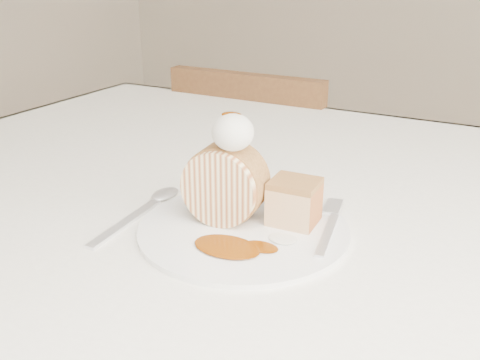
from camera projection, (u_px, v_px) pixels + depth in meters
The scene contains 10 objects.
table at pixel (318, 255), 0.74m from camera, with size 1.40×0.90×0.75m.
chair_far at pixel (262, 199), 1.40m from camera, with size 0.38×0.38×0.81m.
plate at pixel (244, 229), 0.61m from camera, with size 0.24×0.24×0.01m, color white.
roulade_slice at pixel (225, 184), 0.61m from camera, with size 0.09×0.09×0.05m, color #FFEBB1.
cake_chunk at pixel (294, 204), 0.61m from camera, with size 0.05×0.05×0.04m, color #A8713F.
whipped_cream at pixel (233, 132), 0.58m from camera, with size 0.05×0.05×0.04m, color silver.
caramel_drizzle at pixel (232, 110), 0.57m from camera, with size 0.02×0.02×0.01m, color #6D2F04.
caramel_pool at pixel (227, 247), 0.56m from camera, with size 0.07×0.05×0.00m, color #6D2F04, non-canonical shape.
fork at pixel (328, 234), 0.59m from camera, with size 0.02×0.14×0.00m, color silver.
spoon at pixel (126, 223), 0.63m from camera, with size 0.02×0.17×0.00m, color silver.
Camera 1 is at (0.21, -0.42, 1.03)m, focal length 40.00 mm.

